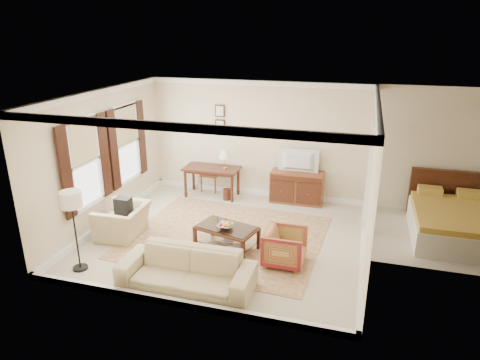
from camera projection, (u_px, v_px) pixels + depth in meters
The scene contains 21 objects.
room_shell at pixel (225, 118), 8.02m from camera, with size 5.51×5.01×2.91m.
annex_bedroom at pixel (456, 224), 8.59m from camera, with size 3.00×2.70×2.90m.
window_front at pixel (85, 163), 8.41m from camera, with size 0.12×1.56×1.80m, color #CCB284, non-canonical shape.
window_rear at pixel (127, 143), 9.86m from camera, with size 0.12×1.56×1.80m, color #CCB284, non-canonical shape.
doorway at pixel (368, 176), 9.13m from camera, with size 0.10×1.12×2.25m, color white, non-canonical shape.
rug at pixel (226, 236), 8.82m from camera, with size 3.84×3.30×0.01m, color brown.
writing_desk at pixel (212, 172), 10.77m from camera, with size 1.39×0.70×0.76m.
desk_chair at pixel (210, 171), 11.17m from camera, with size 0.45×0.45×1.05m, color brown, non-canonical shape.
desk_lamp at pixel (225, 159), 10.55m from camera, with size 0.32×0.32×0.50m, color silver, non-canonical shape.
framed_prints at pixel (220, 118), 10.68m from camera, with size 0.25×0.04×0.68m, color #442013, non-canonical shape.
sideboard at pixel (297, 187), 10.44m from camera, with size 1.27×0.49×0.78m, color brown.
tv at pixel (298, 154), 10.14m from camera, with size 0.92×0.53×0.12m, color black.
coffee_table at pixel (227, 232), 8.22m from camera, with size 1.27×0.93×0.48m.
fruit_bowl at pixel (225, 225), 8.10m from camera, with size 0.42×0.42×0.10m, color silver.
book_a at pixel (224, 238), 8.35m from camera, with size 0.28×0.04×0.38m, color brown.
book_b at pixel (233, 245), 8.12m from camera, with size 0.28×0.03×0.38m, color brown.
striped_armchair at pixel (285, 245), 7.70m from camera, with size 0.72×0.68×0.74m, color maroon.
club_armchair at pixel (122, 216), 8.71m from camera, with size 1.02×0.66×0.89m, color #CFBD8C.
backpack at pixel (123, 205), 8.63m from camera, with size 0.32×0.22×0.40m, color black.
sofa at pixel (186, 265), 6.94m from camera, with size 2.21×0.64×0.86m, color #CFBD8C.
floor_lamp at pixel (72, 205), 7.23m from camera, with size 0.37×0.37×1.48m.
Camera 1 is at (2.49, -7.55, 4.07)m, focal length 32.00 mm.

